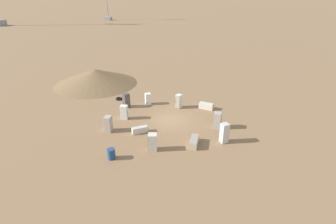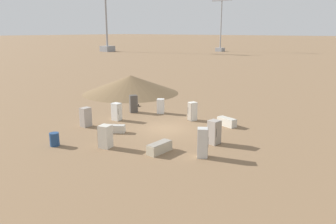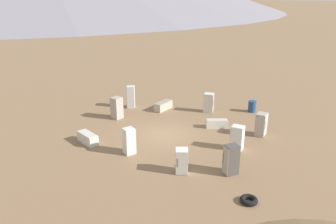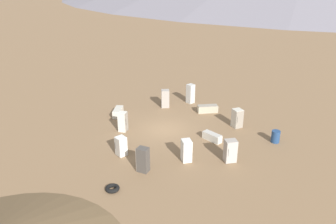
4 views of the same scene
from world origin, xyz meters
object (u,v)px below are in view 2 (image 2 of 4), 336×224
power_pylon_1 (106,22)px  discarded_fridge_8 (115,129)px  discarded_fridge_7 (203,143)px  discarded_fridge_4 (227,122)px  discarded_fridge_5 (161,106)px  rusty_barrel (54,139)px  discarded_fridge_3 (159,148)px  discarded_fridge_10 (214,132)px  discarded_fridge_1 (86,117)px  scrap_tire (135,105)px  discarded_fridge_0 (105,136)px  discarded_fridge_2 (117,112)px  power_pylon_0 (221,32)px  discarded_fridge_6 (134,104)px  discarded_fridge_9 (192,111)px

power_pylon_1 → discarded_fridge_8: size_ratio=21.44×
discarded_fridge_7 → discarded_fridge_4: bearing=163.5°
discarded_fridge_5 → rusty_barrel: 11.75m
discarded_fridge_3 → rusty_barrel: (-6.62, -3.46, 0.13)m
discarded_fridge_5 → discarded_fridge_8: discarded_fridge_5 is taller
discarded_fridge_4 → discarded_fridge_10: (1.39, -4.60, 0.51)m
discarded_fridge_5 → discarded_fridge_8: 7.12m
discarded_fridge_1 → discarded_fridge_5: size_ratio=1.14×
discarded_fridge_1 → scrap_tire: (-1.94, 8.05, -0.69)m
discarded_fridge_4 → discarded_fridge_0: bearing=-7.7°
discarded_fridge_2 → power_pylon_0: bearing=-160.5°
discarded_fridge_3 → discarded_fridge_6: size_ratio=1.11×
power_pylon_1 → discarded_fridge_0: 107.36m
rusty_barrel → discarded_fridge_6: bearing=102.3°
discarded_fridge_10 → scrap_tire: discarded_fridge_10 is taller
discarded_fridge_7 → discarded_fridge_8: 8.23m
discarded_fridge_1 → discarded_fridge_7: discarded_fridge_7 is taller
discarded_fridge_2 → scrap_tire: discarded_fridge_2 is taller
power_pylon_1 → discarded_fridge_9: (79.83, -62.56, -10.05)m
discarded_fridge_3 → discarded_fridge_10: bearing=-116.3°
discarded_fridge_3 → discarded_fridge_5: 10.57m
discarded_fridge_2 → discarded_fridge_4: discarded_fridge_2 is taller
discarded_fridge_1 → discarded_fridge_9: bearing=-41.5°
discarded_fridge_9 → discarded_fridge_10: bearing=161.5°
discarded_fridge_0 → discarded_fridge_5: size_ratio=1.12×
discarded_fridge_4 → scrap_tire: discarded_fridge_4 is taller
discarded_fridge_4 → discarded_fridge_9: bearing=-69.3°
power_pylon_1 → discarded_fridge_8: 104.09m
discarded_fridge_0 → discarded_fridge_5: 10.26m
scrap_tire → discarded_fridge_7: bearing=-30.9°
power_pylon_0 → discarded_fridge_8: bearing=-65.7°
discarded_fridge_2 → discarded_fridge_7: size_ratio=0.82×
discarded_fridge_7 → scrap_tire: discarded_fridge_7 is taller
discarded_fridge_5 → rusty_barrel: (-0.06, -11.74, -0.24)m
power_pylon_0 → discarded_fridge_8: 105.42m
discarded_fridge_1 → discarded_fridge_9: size_ratio=0.97×
discarded_fridge_5 → discarded_fridge_10: size_ratio=0.83×
discarded_fridge_6 → discarded_fridge_7: 12.99m
discarded_fridge_7 → discarded_fridge_3: bearing=-101.3°
power_pylon_1 → discarded_fridge_5: 98.71m
discarded_fridge_6 → discarded_fridge_7: discarded_fridge_7 is taller
discarded_fridge_9 → rusty_barrel: discarded_fridge_9 is taller
discarded_fridge_2 → discarded_fridge_3: bearing=60.2°
discarded_fridge_10 → discarded_fridge_3: bearing=-22.1°
discarded_fridge_9 → discarded_fridge_10: (4.66, -4.29, 0.03)m
discarded_fridge_9 → scrap_tire: discarded_fridge_9 is taller
discarded_fridge_0 → discarded_fridge_9: bearing=-17.9°
discarded_fridge_5 → discarded_fridge_9: (3.89, -0.32, 0.12)m
power_pylon_0 → rusty_barrel: 109.28m
scrap_tire → rusty_barrel: rusty_barrel is taller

